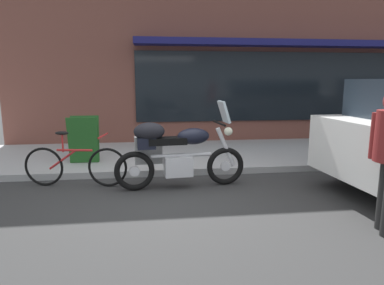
% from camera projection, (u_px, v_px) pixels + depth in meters
% --- Properties ---
extents(ground_plane, '(80.00, 80.00, 0.00)m').
position_uv_depth(ground_plane, '(176.00, 198.00, 4.99)').
color(ground_plane, '#303030').
extents(touring_motorcycle, '(2.12, 0.62, 1.39)m').
position_uv_depth(touring_motorcycle, '(173.00, 151.00, 5.38)').
color(touring_motorcycle, black).
rests_on(touring_motorcycle, ground_plane).
extents(parked_bicycle, '(1.68, 0.48, 0.91)m').
position_uv_depth(parked_bicycle, '(75.00, 165.00, 5.49)').
color(parked_bicycle, black).
rests_on(parked_bicycle, ground_plane).
extents(sandwich_board_sign, '(0.55, 0.41, 0.90)m').
position_uv_depth(sandwich_board_sign, '(84.00, 140.00, 6.58)').
color(sandwich_board_sign, '#1E511E').
rests_on(sandwich_board_sign, sidewalk_curb).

